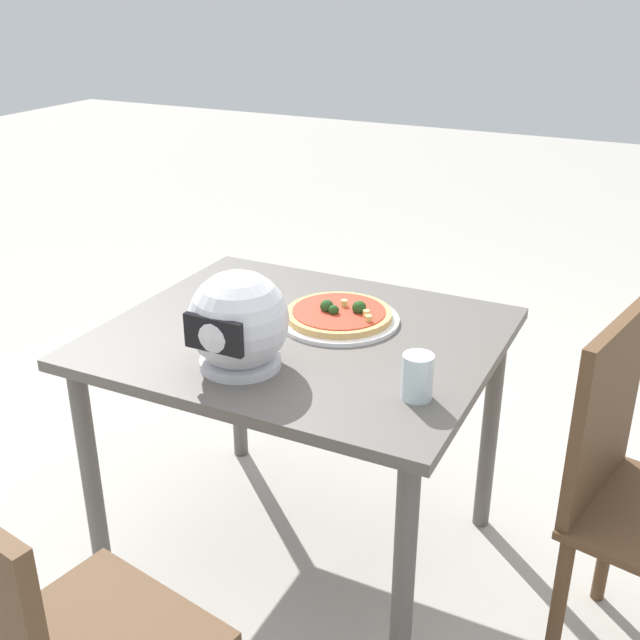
% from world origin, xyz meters
% --- Properties ---
extents(ground_plane, '(14.00, 14.00, 0.00)m').
position_xyz_m(ground_plane, '(0.00, 0.00, 0.00)').
color(ground_plane, '#B2ADA3').
extents(dining_table, '(1.01, 0.86, 0.73)m').
position_xyz_m(dining_table, '(0.00, 0.00, 0.64)').
color(dining_table, '#5B5651').
rests_on(dining_table, ground).
extents(pizza_plate, '(0.33, 0.33, 0.01)m').
position_xyz_m(pizza_plate, '(-0.06, -0.11, 0.73)').
color(pizza_plate, white).
rests_on(pizza_plate, dining_table).
extents(pizza, '(0.29, 0.29, 0.05)m').
position_xyz_m(pizza, '(-0.06, -0.11, 0.75)').
color(pizza, tan).
rests_on(pizza, pizza_plate).
extents(motorcycle_helmet, '(0.24, 0.24, 0.24)m').
position_xyz_m(motorcycle_helmet, '(0.04, 0.23, 0.84)').
color(motorcycle_helmet, silver).
rests_on(motorcycle_helmet, dining_table).
extents(drinking_glass, '(0.07, 0.07, 0.11)m').
position_xyz_m(drinking_glass, '(-0.39, 0.19, 0.78)').
color(drinking_glass, silver).
rests_on(drinking_glass, dining_table).
extents(chair_side, '(0.47, 0.47, 0.90)m').
position_xyz_m(chair_side, '(-0.87, -0.01, 0.51)').
color(chair_side, brown).
rests_on(chair_side, ground).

